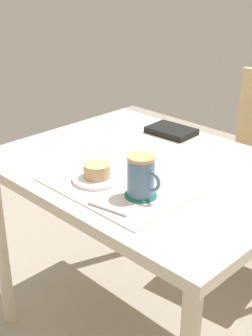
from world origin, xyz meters
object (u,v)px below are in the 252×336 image
object	(u,v)px
dining_table	(148,189)
coffee_mug	(142,176)
pastry_plate	(97,178)
pastry	(97,170)
small_book	(171,131)

from	to	relation	value
dining_table	coffee_mug	world-z (taller)	coffee_mug
dining_table	pastry_plate	size ratio (longest dim) A/B	6.56
pastry_plate	pastry	size ratio (longest dim) A/B	1.84
dining_table	pastry	world-z (taller)	pastry
pastry_plate	pastry	world-z (taller)	pastry
pastry_plate	small_book	bearing A→B (deg)	102.65
pastry_plate	small_book	world-z (taller)	small_book
dining_table	small_book	distance (m)	0.33
dining_table	pastry	bearing A→B (deg)	-97.88
coffee_mug	pastry_plate	bearing A→B (deg)	-173.41
pastry	small_book	world-z (taller)	pastry
coffee_mug	small_book	distance (m)	0.55
coffee_mug	pastry	bearing A→B (deg)	-173.41
dining_table	pastry	xyz separation A→B (m)	(-0.03, -0.20, 0.13)
pastry	small_book	distance (m)	0.50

